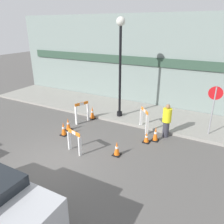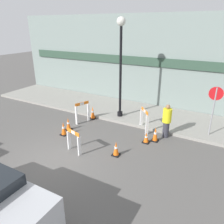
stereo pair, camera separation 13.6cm
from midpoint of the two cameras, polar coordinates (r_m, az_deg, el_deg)
The scene contains 15 objects.
ground_plane at distance 8.73m, azimuth -15.99°, elevation -12.93°, with size 60.00×60.00×0.00m, color #565451.
sidewalk_slab at distance 13.18m, azimuth 2.84°, elevation 0.51°, with size 18.00×3.35×0.14m.
storefront_facade at distance 14.03m, azimuth 6.30°, elevation 13.09°, with size 18.00×0.22×5.50m.
streetlamp_post at distance 11.33m, azimuth 2.66°, elevation 14.50°, with size 0.44×0.44×5.09m.
stop_sign at distance 10.56m, azimuth 25.49°, elevation 2.03°, with size 0.60×0.08×2.27m.
barricade_0 at distance 8.97m, azimuth -9.50°, elevation -7.43°, with size 0.75×0.32×0.97m.
barricade_1 at distance 10.66m, azimuth 8.79°, elevation -1.95°, with size 0.65×0.70×1.13m.
barricade_2 at distance 11.55m, azimuth -7.41°, elevation 0.06°, with size 0.42×0.80×1.14m.
traffic_cone_0 at distance 9.95m, azimuth 11.64°, elevation -5.73°, with size 0.30×0.30×0.68m.
traffic_cone_1 at distance 12.07m, azimuth -4.74°, elevation -0.16°, with size 0.30×0.30×0.73m.
traffic_cone_2 at distance 8.75m, azimuth 1.51°, elevation -9.58°, with size 0.30×0.30×0.62m.
traffic_cone_3 at distance 10.50m, azimuth -12.19°, elevation -4.26°, with size 0.30×0.30×0.67m.
traffic_cone_4 at distance 10.95m, azimuth -10.99°, elevation -3.12°, with size 0.30×0.30×0.64m.
traffic_cone_5 at distance 9.78m, azimuth 9.32°, elevation -6.66°, with size 0.30×0.30×0.49m.
person_worker at distance 10.19m, azimuth 14.48°, elevation -2.10°, with size 0.53×0.53×1.59m.
Camera 2 is at (5.44, -4.83, 4.85)m, focal length 35.00 mm.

